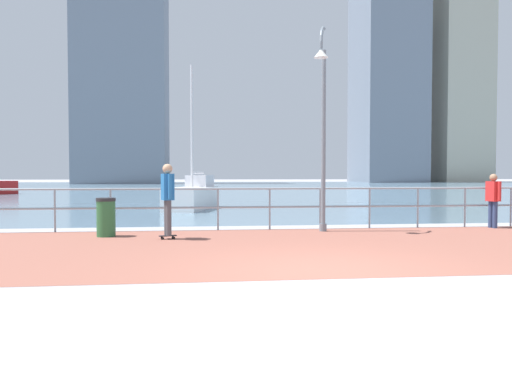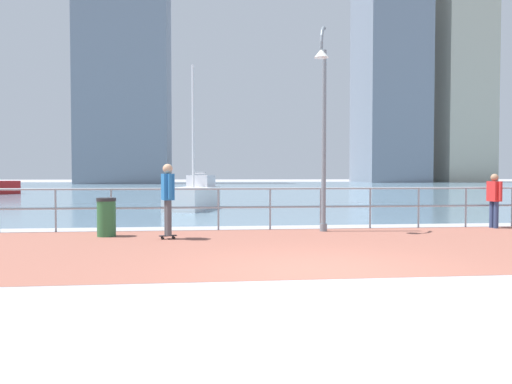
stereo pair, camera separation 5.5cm
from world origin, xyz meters
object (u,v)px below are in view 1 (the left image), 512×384
Objects in this scene: skateboarder at (168,194)px; bystander at (493,197)px; trash_bin at (106,217)px; lamppost at (323,118)px; sailboat_white at (193,195)px.

skateboarder is 8.97m from bystander.
trash_bin is at bearing 155.97° from skateboarder.
sailboat_white is (-3.41, 9.10, -2.35)m from lamppost.
skateboarder is 0.28× the size of sailboat_white.
trash_bin is at bearing -101.81° from sailboat_white.
skateboarder is 1.15× the size of bystander.
trash_bin is (-10.36, -0.74, -0.41)m from bystander.
trash_bin is 0.15× the size of sailboat_white.
lamppost is at bearing 14.51° from skateboarder.
skateboarder is at bearing -24.03° from trash_bin.
lamppost reaches higher than trash_bin.
skateboarder reaches higher than bystander.
skateboarder is 10.13m from sailboat_white.
sailboat_white is at bearing 133.92° from bystander.
lamppost is 0.86× the size of sailboat_white.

